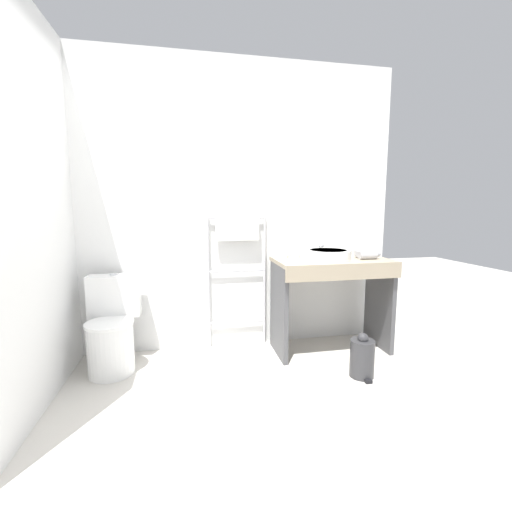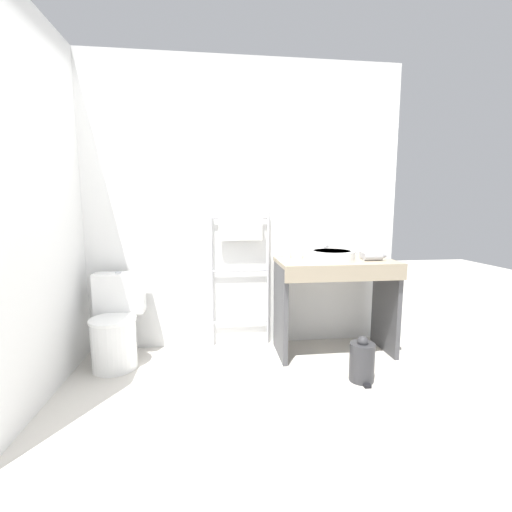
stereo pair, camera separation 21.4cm
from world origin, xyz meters
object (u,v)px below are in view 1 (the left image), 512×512
at_px(towel_radiator, 237,249).
at_px(cup_near_wall, 284,252).
at_px(sink_basin, 328,254).
at_px(hair_dryer, 368,255).
at_px(cup_near_edge, 296,252).
at_px(toilet, 112,331).
at_px(trash_bin, 362,357).

relative_size(towel_radiator, cup_near_wall, 12.11).
height_order(sink_basin, hair_dryer, sink_basin).
bearing_deg(towel_radiator, cup_near_wall, -12.27).
bearing_deg(sink_basin, cup_near_edge, 158.55).
xyz_separation_m(cup_near_wall, hair_dryer, (0.71, -0.22, -0.01)).
relative_size(toilet, cup_near_edge, 7.40).
xyz_separation_m(towel_radiator, sink_basin, (0.79, -0.22, -0.04)).
distance_m(cup_near_wall, hair_dryer, 0.75).
relative_size(towel_radiator, trash_bin, 3.59).
distance_m(toilet, cup_near_wall, 1.59).
bearing_deg(towel_radiator, trash_bin, -42.43).
bearing_deg(hair_dryer, toilet, 178.91).
bearing_deg(cup_near_edge, trash_bin, -63.40).
relative_size(toilet, hair_dryer, 3.54).
xyz_separation_m(towel_radiator, hair_dryer, (1.13, -0.31, -0.04)).
bearing_deg(cup_near_edge, hair_dryer, -17.66).
xyz_separation_m(towel_radiator, trash_bin, (0.85, -0.78, -0.77)).
bearing_deg(cup_near_wall, trash_bin, -57.63).
distance_m(cup_near_wall, trash_bin, 1.10).
height_order(toilet, trash_bin, toilet).
bearing_deg(toilet, cup_near_edge, 5.50).
xyz_separation_m(toilet, hair_dryer, (2.19, -0.04, 0.56)).
bearing_deg(hair_dryer, trash_bin, -120.54).
bearing_deg(sink_basin, toilet, -178.56).
relative_size(cup_near_wall, hair_dryer, 0.49).
bearing_deg(trash_bin, hair_dryer, 59.46).
height_order(cup_near_edge, trash_bin, cup_near_edge).
bearing_deg(sink_basin, trash_bin, -83.50).
relative_size(sink_basin, cup_near_edge, 3.89).
bearing_deg(toilet, towel_radiator, 14.40).
bearing_deg(hair_dryer, sink_basin, 165.45).
distance_m(towel_radiator, cup_near_wall, 0.43).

